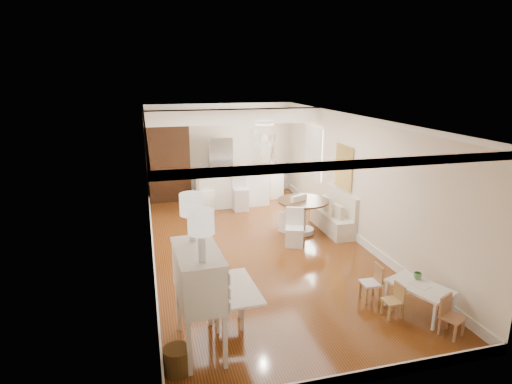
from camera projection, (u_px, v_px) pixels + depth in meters
name	position (u px, v px, depth m)	size (l,w,h in m)	color
room	(256.00, 155.00, 9.18)	(9.00, 9.04, 2.82)	brown
secretary_bureau	(199.00, 300.00, 5.73)	(1.14, 1.16, 1.46)	white
gustavian_armchair	(228.00, 301.00, 6.34)	(0.46, 0.46, 0.81)	silver
wicker_basket	(177.00, 360.00, 5.39)	(0.34, 0.34, 0.34)	brown
kids_table	(418.00, 299.00, 6.73)	(0.57, 0.95, 0.47)	white
kids_chair_a	(392.00, 300.00, 6.61)	(0.27, 0.27, 0.55)	tan
kids_chair_b	(371.00, 282.00, 7.10)	(0.30, 0.30, 0.63)	#A17949
kids_chair_c	(453.00, 317.00, 6.12)	(0.29, 0.29, 0.60)	#A76F4B
banquette	(333.00, 211.00, 10.22)	(0.52, 1.60, 0.98)	silver
dining_table	(303.00, 217.00, 10.08)	(1.19, 1.19, 0.81)	#4E3019
slip_chair_near	(295.00, 228.00, 9.34)	(0.39, 0.41, 0.83)	white
slip_chair_far	(292.00, 213.00, 10.14)	(0.45, 0.47, 0.95)	white
breakfast_counter	(233.00, 188.00, 12.17)	(2.05, 0.65, 1.03)	white
bar_stool_left	(206.00, 194.00, 11.76)	(0.36, 0.36, 0.91)	white
bar_stool_right	(240.00, 193.00, 11.74)	(0.39, 0.39, 0.98)	silver
pantry_cabinet	(169.00, 162.00, 12.59)	(1.20, 0.60, 2.30)	#381E11
fridge	(232.00, 167.00, 13.09)	(0.75, 0.65, 1.80)	silver
sideboard	(272.00, 181.00, 13.22)	(0.42, 0.94, 0.90)	silver
pencil_cup	(418.00, 276.00, 6.88)	(0.13, 0.13, 0.10)	#5C9959
branch_vase	(271.00, 164.00, 13.09)	(0.19, 0.19, 0.20)	white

